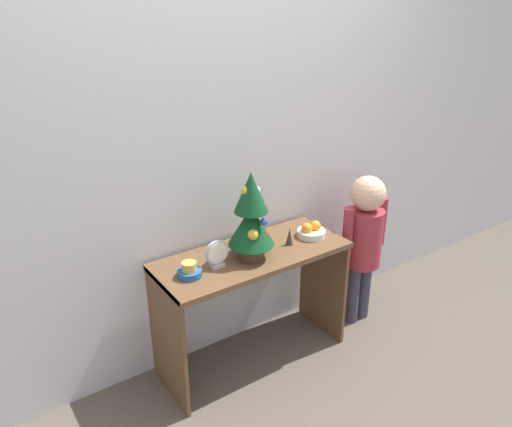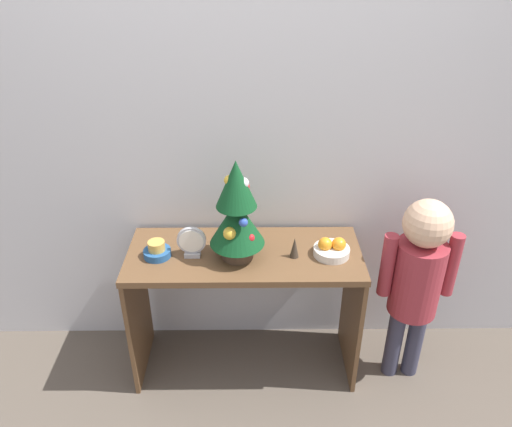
# 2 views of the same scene
# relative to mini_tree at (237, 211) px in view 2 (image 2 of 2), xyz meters

# --- Properties ---
(ground_plane) EXTENTS (12.00, 12.00, 0.00)m
(ground_plane) POSITION_rel_mini_tree_xyz_m (0.03, -0.18, -0.92)
(ground_plane) COLOR brown
(back_wall) EXTENTS (7.00, 0.05, 2.50)m
(back_wall) POSITION_rel_mini_tree_xyz_m (0.03, 0.30, 0.33)
(back_wall) COLOR silver
(back_wall) RESTS_ON ground_plane
(console_table) EXTENTS (1.06, 0.44, 0.69)m
(console_table) POSITION_rel_mini_tree_xyz_m (0.03, 0.03, -0.39)
(console_table) COLOR brown
(console_table) RESTS_ON ground_plane
(mini_tree) EXTENTS (0.24, 0.24, 0.47)m
(mini_tree) POSITION_rel_mini_tree_xyz_m (0.00, 0.00, 0.00)
(mini_tree) COLOR #4C3828
(mini_tree) RESTS_ON console_table
(fruit_bowl) EXTENTS (0.16, 0.16, 0.09)m
(fruit_bowl) POSITION_rel_mini_tree_xyz_m (0.42, 0.01, -0.20)
(fruit_bowl) COLOR silver
(fruit_bowl) RESTS_ON console_table
(singing_bowl) EXTENTS (0.12, 0.12, 0.08)m
(singing_bowl) POSITION_rel_mini_tree_xyz_m (-0.36, 0.01, -0.20)
(singing_bowl) COLOR #235189
(singing_bowl) RESTS_ON console_table
(desk_clock) EXTENTS (0.13, 0.04, 0.15)m
(desk_clock) POSITION_rel_mini_tree_xyz_m (-0.20, 0.01, -0.16)
(desk_clock) COLOR #B2B2B7
(desk_clock) RESTS_ON console_table
(figurine) EXTENTS (0.04, 0.04, 0.10)m
(figurine) POSITION_rel_mini_tree_xyz_m (0.25, -0.00, -0.18)
(figurine) COLOR #382D23
(figurine) RESTS_ON console_table
(child_figure) EXTENTS (0.35, 0.22, 0.98)m
(child_figure) POSITION_rel_mini_tree_xyz_m (0.81, -0.03, -0.31)
(child_figure) COLOR #38384C
(child_figure) RESTS_ON ground_plane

